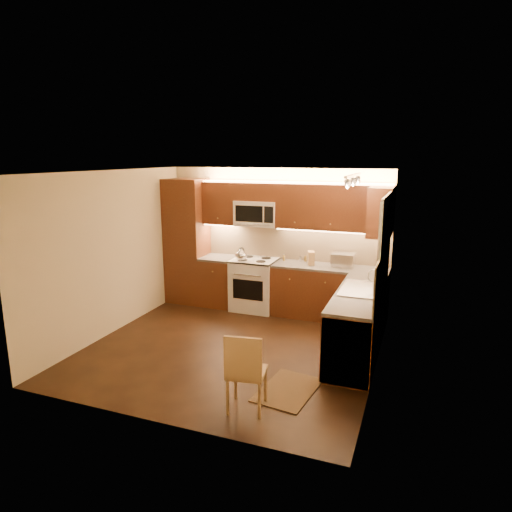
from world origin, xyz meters
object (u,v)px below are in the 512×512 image
at_px(stove, 255,284).
at_px(sink, 361,284).
at_px(knife_block, 311,258).
at_px(toaster_oven, 343,260).
at_px(microwave, 257,213).
at_px(kettle, 241,254).
at_px(dining_chair, 247,370).
at_px(soap_bottle, 384,272).

xyz_separation_m(stove, sink, (2.00, -1.12, 0.52)).
xyz_separation_m(sink, knife_block, (-0.99, 1.16, 0.04)).
xyz_separation_m(toaster_oven, knife_block, (-0.53, -0.06, 0.00)).
distance_m(microwave, kettle, 0.77).
height_order(sink, knife_block, knife_block).
height_order(stove, dining_chair, stove).
relative_size(toaster_oven, dining_chair, 0.41).
height_order(toaster_oven, dining_chair, toaster_oven).
bearing_deg(dining_chair, knife_block, 82.35).
xyz_separation_m(sink, soap_bottle, (0.24, 0.75, 0.01)).
bearing_deg(sink, dining_chair, -114.87).
xyz_separation_m(knife_block, dining_chair, (0.07, -3.14, -0.56)).
bearing_deg(knife_block, stove, 162.94).
bearing_deg(stove, soap_bottle, -9.62).
height_order(stove, toaster_oven, toaster_oven).
bearing_deg(dining_chair, stove, 100.29).
relative_size(microwave, kettle, 3.19).
bearing_deg(microwave, stove, -90.00).
xyz_separation_m(soap_bottle, dining_chair, (-1.16, -2.72, -0.54)).
bearing_deg(toaster_oven, stove, -173.75).
bearing_deg(soap_bottle, toaster_oven, 125.14).
bearing_deg(toaster_oven, kettle, -168.13).
relative_size(kettle, toaster_oven, 0.65).
distance_m(stove, soap_bottle, 2.33).
distance_m(stove, dining_chair, 3.28).
height_order(microwave, soap_bottle, microwave).
relative_size(sink, dining_chair, 0.95).
bearing_deg(toaster_oven, sink, -66.98).
xyz_separation_m(sink, toaster_oven, (-0.46, 1.22, 0.04)).
bearing_deg(microwave, kettle, -119.54).
relative_size(toaster_oven, soap_bottle, 2.06).
height_order(kettle, soap_bottle, kettle).
height_order(microwave, sink, microwave).
distance_m(toaster_oven, knife_block, 0.54).
xyz_separation_m(knife_block, soap_bottle, (1.23, -0.42, -0.02)).
relative_size(toaster_oven, knife_block, 1.61).
xyz_separation_m(stove, knife_block, (1.01, 0.04, 0.55)).
distance_m(toaster_oven, soap_bottle, 0.85).
relative_size(knife_block, dining_chair, 0.25).
bearing_deg(dining_chair, microwave, 99.55).
distance_m(stove, kettle, 0.63).
xyz_separation_m(microwave, kettle, (-0.18, -0.32, -0.68)).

